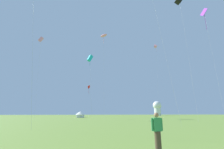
{
  "coord_description": "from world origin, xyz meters",
  "views": [
    {
      "loc": [
        -8.54,
        -2.44,
        1.69
      ],
      "look_at": [
        0.0,
        32.0,
        10.59
      ],
      "focal_mm": 24.9,
      "sensor_mm": 36.0,
      "label": 1
    }
  ],
  "objects_px": {
    "kite_cyan_box": "(90,58)",
    "person_spectator": "(157,133)",
    "kite_red_diamond": "(89,88)",
    "kite_purple_diamond": "(204,14)",
    "kite_pink_parafoil": "(104,36)",
    "observatory_dome": "(157,107)",
    "kite_pink_delta": "(156,46)",
    "festival_tent_right": "(80,114)",
    "kite_pink_box": "(41,39)"
  },
  "relations": [
    {
      "from": "kite_cyan_box",
      "to": "person_spectator",
      "type": "relative_size",
      "value": 14.13
    },
    {
      "from": "kite_red_diamond",
      "to": "person_spectator",
      "type": "height_order",
      "value": "kite_red_diamond"
    },
    {
      "from": "kite_cyan_box",
      "to": "kite_purple_diamond",
      "type": "distance_m",
      "value": 40.55
    },
    {
      "from": "person_spectator",
      "to": "kite_pink_parafoil",
      "type": "bearing_deg",
      "value": 83.12
    },
    {
      "from": "kite_cyan_box",
      "to": "observatory_dome",
      "type": "bearing_deg",
      "value": 41.23
    },
    {
      "from": "person_spectator",
      "to": "kite_red_diamond",
      "type": "bearing_deg",
      "value": 88.49
    },
    {
      "from": "kite_pink_parafoil",
      "to": "kite_cyan_box",
      "type": "relative_size",
      "value": 1.11
    },
    {
      "from": "kite_pink_delta",
      "to": "person_spectator",
      "type": "xyz_separation_m",
      "value": [
        -33.01,
        -54.31,
        -31.88
      ]
    },
    {
      "from": "kite_pink_parafoil",
      "to": "kite_red_diamond",
      "type": "xyz_separation_m",
      "value": [
        -3.47,
        7.49,
        -16.34
      ]
    },
    {
      "from": "kite_cyan_box",
      "to": "festival_tent_right",
      "type": "relative_size",
      "value": 6.28
    },
    {
      "from": "kite_red_diamond",
      "to": "kite_pink_box",
      "type": "bearing_deg",
      "value": 168.16
    },
    {
      "from": "kite_purple_diamond",
      "to": "person_spectator",
      "type": "bearing_deg",
      "value": -141.81
    },
    {
      "from": "kite_pink_box",
      "to": "kite_cyan_box",
      "type": "distance_m",
      "value": 19.15
    },
    {
      "from": "festival_tent_right",
      "to": "observatory_dome",
      "type": "relative_size",
      "value": 0.36
    },
    {
      "from": "kite_pink_delta",
      "to": "observatory_dome",
      "type": "distance_m",
      "value": 60.17
    },
    {
      "from": "kite_purple_diamond",
      "to": "person_spectator",
      "type": "height_order",
      "value": "kite_purple_diamond"
    },
    {
      "from": "kite_pink_parafoil",
      "to": "kite_pink_box",
      "type": "xyz_separation_m",
      "value": [
        -21.35,
        11.23,
        1.57
      ]
    },
    {
      "from": "festival_tent_right",
      "to": "observatory_dome",
      "type": "xyz_separation_m",
      "value": [
        59.24,
        41.84,
        4.61
      ]
    },
    {
      "from": "kite_pink_delta",
      "to": "festival_tent_right",
      "type": "bearing_deg",
      "value": 170.52
    },
    {
      "from": "kite_pink_parafoil",
      "to": "kite_pink_box",
      "type": "bearing_deg",
      "value": 152.25
    },
    {
      "from": "kite_pink_box",
      "to": "kite_purple_diamond",
      "type": "relative_size",
      "value": 0.94
    },
    {
      "from": "kite_pink_parafoil",
      "to": "kite_cyan_box",
      "type": "bearing_deg",
      "value": 102.83
    },
    {
      "from": "kite_pink_parafoil",
      "to": "person_spectator",
      "type": "height_order",
      "value": "kite_pink_parafoil"
    },
    {
      "from": "kite_pink_parafoil",
      "to": "kite_cyan_box",
      "type": "distance_m",
      "value": 13.8
    },
    {
      "from": "kite_purple_diamond",
      "to": "festival_tent_right",
      "type": "distance_m",
      "value": 54.95
    },
    {
      "from": "kite_pink_parafoil",
      "to": "festival_tent_right",
      "type": "bearing_deg",
      "value": 104.32
    },
    {
      "from": "kite_cyan_box",
      "to": "kite_red_diamond",
      "type": "bearing_deg",
      "value": -95.24
    },
    {
      "from": "kite_pink_delta",
      "to": "person_spectator",
      "type": "height_order",
      "value": "kite_pink_delta"
    },
    {
      "from": "kite_cyan_box",
      "to": "person_spectator",
      "type": "bearing_deg",
      "value": -91.91
    },
    {
      "from": "kite_pink_box",
      "to": "kite_red_diamond",
      "type": "relative_size",
      "value": 2.59
    },
    {
      "from": "observatory_dome",
      "to": "person_spectator",
      "type": "bearing_deg",
      "value": -119.92
    },
    {
      "from": "kite_pink_delta",
      "to": "festival_tent_right",
      "type": "distance_m",
      "value": 46.34
    },
    {
      "from": "kite_red_diamond",
      "to": "observatory_dome",
      "type": "xyz_separation_m",
      "value": [
        57.35,
        55.35,
        -4.13
      ]
    },
    {
      "from": "observatory_dome",
      "to": "kite_pink_box",
      "type": "bearing_deg",
      "value": -145.55
    },
    {
      "from": "kite_purple_diamond",
      "to": "festival_tent_right",
      "type": "bearing_deg",
      "value": 130.95
    },
    {
      "from": "kite_pink_parafoil",
      "to": "kite_purple_diamond",
      "type": "relative_size",
      "value": 0.88
    },
    {
      "from": "kite_cyan_box",
      "to": "kite_red_diamond",
      "type": "height_order",
      "value": "kite_cyan_box"
    },
    {
      "from": "kite_purple_diamond",
      "to": "kite_red_diamond",
      "type": "bearing_deg",
      "value": 142.58
    },
    {
      "from": "kite_pink_box",
      "to": "kite_cyan_box",
      "type": "bearing_deg",
      "value": 5.56
    },
    {
      "from": "kite_pink_parafoil",
      "to": "kite_purple_diamond",
      "type": "height_order",
      "value": "kite_purple_diamond"
    },
    {
      "from": "person_spectator",
      "to": "festival_tent_right",
      "type": "relative_size",
      "value": 0.44
    },
    {
      "from": "kite_pink_box",
      "to": "person_spectator",
      "type": "xyz_separation_m",
      "value": [
        16.65,
        -50.17,
        -27.2
      ]
    },
    {
      "from": "observatory_dome",
      "to": "kite_cyan_box",
      "type": "bearing_deg",
      "value": -138.77
    },
    {
      "from": "kite_pink_parafoil",
      "to": "person_spectator",
      "type": "bearing_deg",
      "value": -96.88
    },
    {
      "from": "kite_purple_diamond",
      "to": "kite_cyan_box",
      "type": "bearing_deg",
      "value": 135.84
    },
    {
      "from": "kite_purple_diamond",
      "to": "kite_pink_box",
      "type": "bearing_deg",
      "value": 150.99
    },
    {
      "from": "kite_pink_box",
      "to": "festival_tent_right",
      "type": "distance_m",
      "value": 32.58
    },
    {
      "from": "kite_pink_parafoil",
      "to": "observatory_dome",
      "type": "xyz_separation_m",
      "value": [
        53.88,
        62.84,
        -20.47
      ]
    },
    {
      "from": "kite_cyan_box",
      "to": "person_spectator",
      "type": "distance_m",
      "value": 56.51
    },
    {
      "from": "person_spectator",
      "to": "observatory_dome",
      "type": "distance_m",
      "value": 117.54
    }
  ]
}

